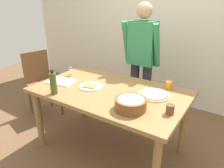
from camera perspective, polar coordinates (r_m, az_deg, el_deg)
ground at (r=2.64m, az=-0.62°, el=-16.84°), size 8.00×8.00×0.00m
wall_back at (r=3.50m, az=14.64°, el=15.79°), size 5.60×0.10×2.60m
dining_table at (r=2.27m, az=-0.69°, el=-3.69°), size 1.60×0.96×0.76m
person_cook at (r=2.79m, az=8.05°, el=7.13°), size 0.49×0.25×1.62m
chair_wooden_left at (r=3.27m, az=-18.71°, el=1.09°), size 0.49×0.49×0.95m
pizza_raw_on_board at (r=2.15m, az=11.23°, el=-2.82°), size 0.32×0.32×0.02m
plate_with_slice at (r=2.30m, az=-5.69°, el=-0.68°), size 0.26×0.26×0.02m
popcorn_bowl at (r=1.84m, az=5.08°, el=-5.10°), size 0.28×0.28×0.11m
olive_oil_bottle at (r=2.18m, az=-15.58°, el=0.19°), size 0.07×0.07×0.26m
cup_orange at (r=2.33m, az=15.12°, el=-0.25°), size 0.07×0.07×0.08m
cup_small_brown at (r=1.84m, az=15.44°, el=-6.64°), size 0.07×0.07×0.08m
salt_shaker at (r=2.67m, az=-11.09°, el=3.35°), size 0.04×0.04×0.11m
cutting_board_white at (r=2.50m, az=-13.55°, el=0.67°), size 0.34×0.27×0.01m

